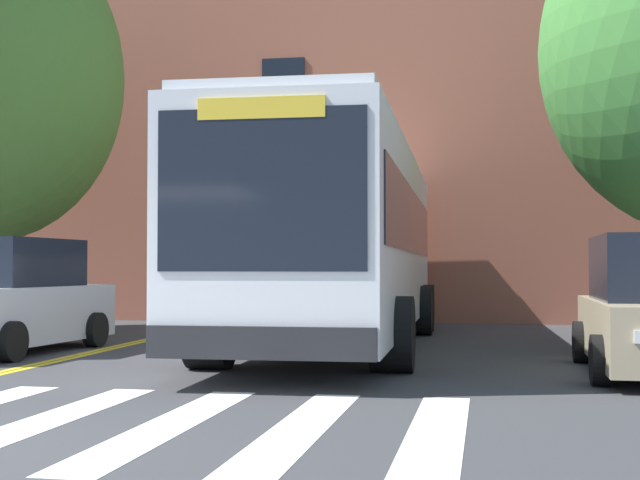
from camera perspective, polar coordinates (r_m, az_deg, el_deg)
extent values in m
cube|color=white|center=(8.57, -17.07, -10.97)|extent=(0.55, 4.11, 0.01)
cube|color=white|center=(8.10, -9.60, -11.56)|extent=(0.55, 4.11, 0.01)
cube|color=white|center=(7.78, -1.35, -11.99)|extent=(0.55, 4.11, 0.01)
cube|color=white|center=(7.63, 7.44, -12.18)|extent=(0.55, 4.11, 0.01)
cube|color=gold|center=(22.47, -6.32, -5.26)|extent=(0.12, 36.00, 0.01)
cube|color=gold|center=(22.43, -5.92, -5.27)|extent=(0.12, 36.00, 0.01)
cube|color=white|center=(15.70, 1.22, 0.04)|extent=(2.67, 12.17, 2.98)
cube|color=black|center=(15.58, 5.99, 1.17)|extent=(0.09, 11.18, 1.07)
cube|color=black|center=(15.94, -3.44, 1.09)|extent=(0.09, 11.18, 1.07)
cube|color=black|center=(9.73, -3.81, 3.25)|extent=(2.34, 0.04, 1.79)
cube|color=yellow|center=(9.85, -3.81, 8.45)|extent=(1.43, 0.04, 0.24)
cube|color=#232326|center=(9.70, -3.87, -6.60)|extent=(2.55, 0.11, 0.36)
cube|color=silver|center=(15.82, 1.22, 5.74)|extent=(2.51, 11.69, 0.16)
cylinder|color=black|center=(11.84, 4.65, -6.03)|extent=(0.57, 1.01, 1.00)
cylinder|color=black|center=(12.29, -7.04, -5.86)|extent=(0.57, 1.01, 1.00)
cylinder|color=black|center=(18.32, 6.30, -4.50)|extent=(0.57, 1.01, 1.00)
cylinder|color=black|center=(18.61, -1.39, -4.47)|extent=(0.57, 1.01, 1.00)
cylinder|color=black|center=(19.41, 6.46, -4.34)|extent=(0.57, 1.01, 1.00)
cylinder|color=black|center=(19.69, -0.80, -4.32)|extent=(0.57, 1.01, 1.00)
cube|color=#B7BABF|center=(15.32, -19.27, -4.52)|extent=(1.97, 4.22, 0.91)
cube|color=black|center=(15.34, -19.16, -1.37)|extent=(1.67, 2.36, 0.78)
cylinder|color=black|center=(13.81, -19.16, -6.16)|extent=(0.26, 0.61, 0.60)
cylinder|color=black|center=(16.00, -14.19, -5.59)|extent=(0.26, 0.61, 0.60)
cylinder|color=black|center=(16.88, -19.39, -5.34)|extent=(0.26, 0.61, 0.60)
cylinder|color=black|center=(10.99, 17.51, -7.35)|extent=(0.24, 0.61, 0.60)
cylinder|color=black|center=(13.56, 16.37, -6.27)|extent=(0.24, 0.61, 0.60)
cube|color=black|center=(26.14, 4.93, -3.43)|extent=(1.71, 4.03, 0.90)
cube|color=black|center=(26.17, 4.94, -1.51)|extent=(1.53, 2.23, 0.86)
cube|color=white|center=(24.08, 5.79, -3.36)|extent=(0.20, 0.04, 0.14)
cube|color=white|center=(24.16, 3.41, -3.36)|extent=(0.20, 0.04, 0.14)
cylinder|color=black|center=(24.86, 6.71, -4.23)|extent=(0.23, 0.60, 0.60)
cylinder|color=black|center=(24.99, 2.78, -4.23)|extent=(0.23, 0.60, 0.60)
cylinder|color=black|center=(27.35, 6.91, -4.01)|extent=(0.23, 0.60, 0.60)
cylinder|color=black|center=(27.46, 3.33, -4.01)|extent=(0.23, 0.60, 0.60)
cube|color=#9E5642|center=(27.39, -0.34, 7.24)|extent=(43.04, 9.22, 11.32)
cube|color=black|center=(22.55, -2.38, 1.93)|extent=(1.10, 0.06, 1.40)
cube|color=black|center=(22.97, -2.37, 9.85)|extent=(1.10, 0.06, 1.40)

